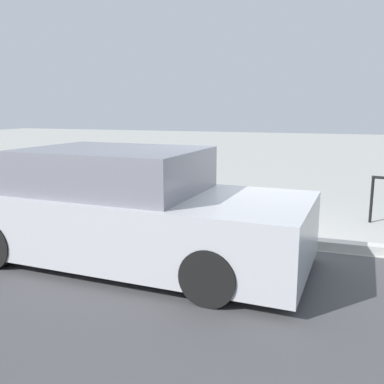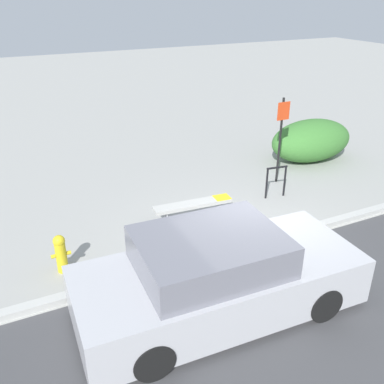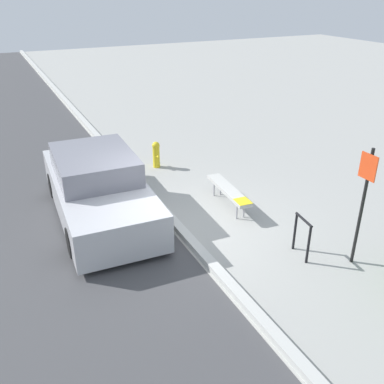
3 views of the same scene
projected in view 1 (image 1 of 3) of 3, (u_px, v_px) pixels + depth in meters
ground_plane at (258, 242)px, 6.35m from camera, size 60.00×60.00×0.00m
curb at (258, 238)px, 6.34m from camera, size 60.00×0.20×0.13m
bench at (246, 193)px, 7.85m from camera, size 1.82×0.46×0.47m
fire_hydrant at (85, 190)px, 8.26m from camera, size 0.36×0.22×0.77m
parked_car_near at (125, 210)px, 5.50m from camera, size 4.64×2.03×1.45m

